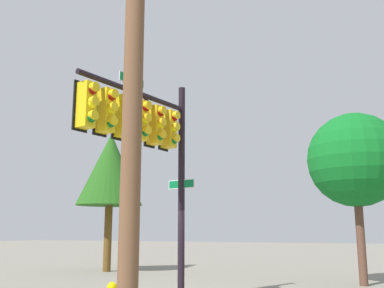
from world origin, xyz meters
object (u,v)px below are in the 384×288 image
Objects in this scene: signal_pole_assembly at (143,132)px; utility_pole at (132,123)px; tree_mid at (355,160)px; tree_far at (110,170)px.

utility_pole reaches higher than signal_pole_assembly.
tree_mid is (-11.52, 2.66, 0.91)m from utility_pole.
tree_mid is at bearing 85.31° from tree_far.
signal_pole_assembly is 0.89× the size of utility_pole.
utility_pole is at bearing 28.07° from signal_pole_assembly.
signal_pole_assembly is 10.56m from tree_far.
signal_pole_assembly is at bearing -34.05° from tree_mid.
signal_pole_assembly is at bearing 38.79° from tree_far.
utility_pole reaches higher than tree_mid.
tree_mid is at bearing 167.03° from utility_pole.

